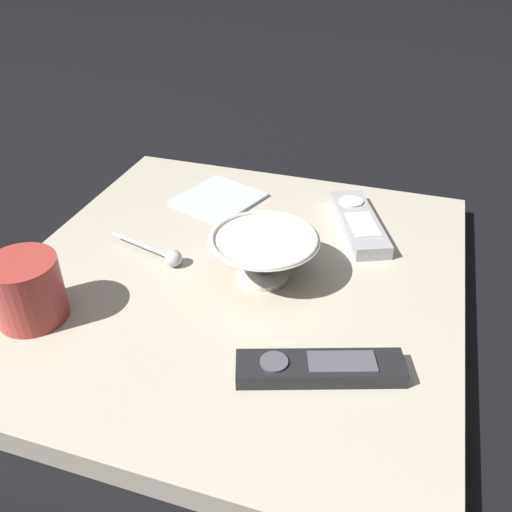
{
  "coord_description": "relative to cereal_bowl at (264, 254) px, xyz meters",
  "views": [
    {
      "loc": [
        -0.22,
        0.6,
        0.5
      ],
      "look_at": [
        -0.02,
        -0.02,
        0.05
      ],
      "focal_mm": 38.15,
      "sensor_mm": 36.0,
      "label": 1
    }
  ],
  "objects": [
    {
      "name": "ground_plane",
      "position": [
        0.04,
        0.01,
        -0.07
      ],
      "size": [
        6.0,
        6.0,
        0.0
      ],
      "primitive_type": "plane",
      "color": "black"
    },
    {
      "name": "teaspoon",
      "position": [
        0.15,
        0.01,
        -0.03
      ],
      "size": [
        0.13,
        0.05,
        0.03
      ],
      "color": "silver",
      "rests_on": "table"
    },
    {
      "name": "tv_remote_far",
      "position": [
        -0.11,
        -0.17,
        -0.03
      ],
      "size": [
        0.13,
        0.19,
        0.02
      ],
      "color": "#9E9EA3",
      "rests_on": "table"
    },
    {
      "name": "folded_napkin",
      "position": [
        0.14,
        -0.2,
        -0.04
      ],
      "size": [
        0.16,
        0.16,
        0.01
      ],
      "color": "#B2BCC6",
      "rests_on": "table"
    },
    {
      "name": "table",
      "position": [
        0.04,
        0.01,
        -0.06
      ],
      "size": [
        0.63,
        0.67,
        0.03
      ],
      "color": "#B7AD99",
      "rests_on": "ground"
    },
    {
      "name": "tv_remote_near",
      "position": [
        -0.12,
        0.16,
        -0.03
      ],
      "size": [
        0.2,
        0.1,
        0.02
      ],
      "color": "black",
      "rests_on": "table"
    },
    {
      "name": "coffee_mug",
      "position": [
        0.26,
        0.17,
        0.0
      ],
      "size": [
        0.09,
        0.09,
        0.09
      ],
      "color": "#A53833",
      "rests_on": "table"
    },
    {
      "name": "cereal_bowl",
      "position": [
        0.0,
        0.0,
        0.0
      ],
      "size": [
        0.15,
        0.15,
        0.07
      ],
      "color": "beige",
      "rests_on": "table"
    }
  ]
}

